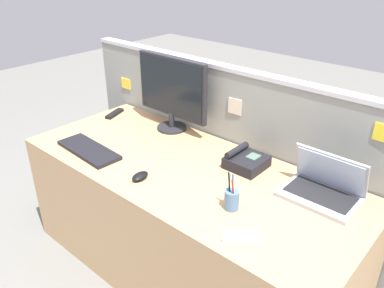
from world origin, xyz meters
TOP-DOWN VIEW (x-y plane):
  - ground_plane at (0.00, 0.00)m, footprint 10.00×10.00m
  - desk at (0.00, 0.00)m, footprint 1.91×0.80m
  - cubicle_divider at (0.00, 0.44)m, footprint 2.39×0.08m
  - desktop_monitor at (-0.40, 0.31)m, footprint 0.53×0.19m
  - laptop at (0.66, 0.23)m, footprint 0.34×0.24m
  - desk_phone at (0.23, 0.22)m, footprint 0.19×0.19m
  - keyboard_main at (-0.53, -0.23)m, footprint 0.43×0.18m
  - computer_mouse_right_hand at (-0.10, -0.24)m, footprint 0.07×0.11m
  - pen_cup at (0.40, -0.13)m, footprint 0.07×0.07m
  - cell_phone_silver_slab at (0.54, -0.27)m, footprint 0.16×0.15m
  - tv_remote at (-0.85, 0.21)m, footprint 0.10×0.18m

SIDE VIEW (x-z plane):
  - ground_plane at x=0.00m, z-range 0.00..0.00m
  - desk at x=0.00m, z-range 0.00..0.71m
  - cubicle_divider at x=0.00m, z-range 0.00..1.15m
  - cell_phone_silver_slab at x=0.54m, z-range 0.71..0.72m
  - tv_remote at x=-0.85m, z-range 0.71..0.73m
  - keyboard_main at x=-0.53m, z-range 0.71..0.73m
  - computer_mouse_right_hand at x=-0.10m, z-range 0.71..0.74m
  - desk_phone at x=0.23m, z-range 0.70..0.79m
  - pen_cup at x=0.40m, z-range 0.67..0.85m
  - laptop at x=0.66m, z-range 0.65..0.86m
  - desktop_monitor at x=-0.40m, z-range 0.73..1.19m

